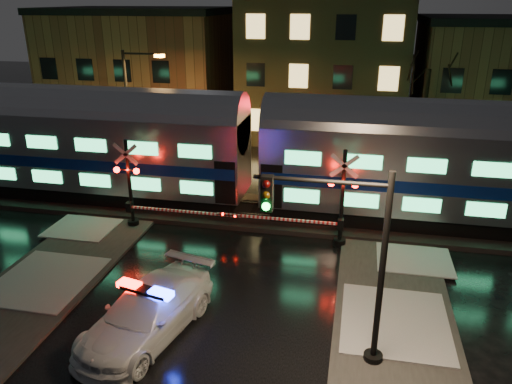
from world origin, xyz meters
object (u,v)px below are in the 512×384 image
Objects in this scene: police_car at (147,313)px; traffic_light at (348,265)px; crossing_signal_left at (137,193)px; streetlight at (132,107)px; crossing_signal_right at (333,208)px.

traffic_light reaches higher than police_car.
police_car is at bearing -64.00° from crossing_signal_left.
traffic_light is (9.79, -7.39, 1.45)m from crossing_signal_left.
streetlight is (-12.86, 14.08, 1.10)m from traffic_light.
police_car is at bearing 178.28° from traffic_light.
traffic_light reaches higher than crossing_signal_left.
crossing_signal_right is 1.02× the size of traffic_light.
crossing_signal_right is at bearing 0.01° from crossing_signal_left.
streetlight is (-3.07, 6.69, 2.55)m from crossing_signal_left.
streetlight is at bearing 114.66° from crossing_signal_left.
streetlight is at bearing 151.06° from crossing_signal_right.
crossing_signal_right reaches higher than crossing_signal_left.
crossing_signal_left is at bearing 129.38° from police_car.
traffic_light is (0.76, -7.39, 1.40)m from crossing_signal_right.
police_car is 9.25m from crossing_signal_right.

